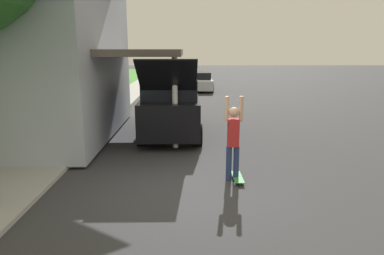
% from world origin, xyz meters
% --- Properties ---
extents(ground_plane, '(120.00, 120.00, 0.00)m').
position_xyz_m(ground_plane, '(0.00, 0.00, 0.00)').
color(ground_plane, '#333335').
extents(sidewalk, '(1.80, 80.00, 0.10)m').
position_xyz_m(sidewalk, '(-3.60, 6.00, 0.05)').
color(sidewalk, '#9E9E99').
rests_on(sidewalk, ground_plane).
extents(suv_parked, '(2.03, 5.20, 2.74)m').
position_xyz_m(suv_parked, '(-0.22, 4.78, 1.10)').
color(suv_parked, black).
rests_on(suv_parked, ground_plane).
extents(car_down_street, '(1.98, 4.37, 1.36)m').
position_xyz_m(car_down_street, '(1.24, 18.48, 0.65)').
color(car_down_street, '#B7B7BC').
rests_on(car_down_street, ground_plane).
extents(skateboarder, '(0.41, 0.23, 1.97)m').
position_xyz_m(skateboarder, '(1.37, 0.43, 1.02)').
color(skateboarder, navy).
rests_on(skateboarder, ground_plane).
extents(skateboard, '(0.23, 0.76, 0.10)m').
position_xyz_m(skateboard, '(1.49, 0.40, 0.08)').
color(skateboard, '#337F3D').
rests_on(skateboard, ground_plane).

